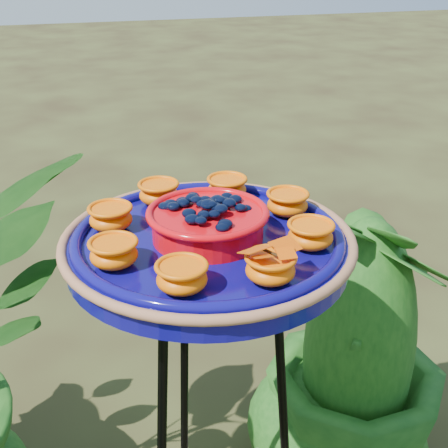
{
  "coord_description": "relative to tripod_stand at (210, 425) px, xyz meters",
  "views": [
    {
      "loc": [
        -0.12,
        -0.76,
        1.41
      ],
      "look_at": [
        0.11,
        0.12,
        0.97
      ],
      "focal_mm": 50.0,
      "sensor_mm": 36.0,
      "label": 1
    }
  ],
  "objects": [
    {
      "name": "feeder_dish",
      "position": [
        0.0,
        -0.0,
        0.4
      ],
      "size": [
        0.53,
        0.53,
        0.11
      ],
      "rotation": [
        0.0,
        0.0,
        0.16
      ],
      "color": "#0B0862",
      "rests_on": "tripod_stand"
    },
    {
      "name": "tripod_stand",
      "position": [
        0.0,
        0.0,
        0.0
      ],
      "size": [
        0.38,
        0.38,
        0.91
      ],
      "rotation": [
        0.0,
        0.0,
        0.16
      ],
      "color": "black",
      "rests_on": "ground"
    },
    {
      "name": "shrub_back_right",
      "position": [
        0.47,
        0.31,
        -0.13
      ],
      "size": [
        0.66,
        0.66,
        0.85
      ],
      "primitive_type": "imported",
      "rotation": [
        0.0,
        0.0,
        2.17
      ],
      "color": "#164713",
      "rests_on": "ground"
    }
  ]
}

